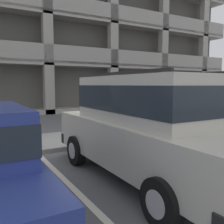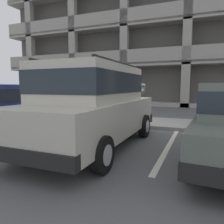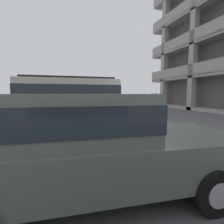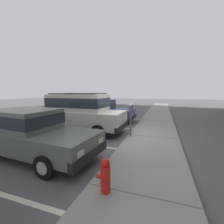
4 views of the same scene
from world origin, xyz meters
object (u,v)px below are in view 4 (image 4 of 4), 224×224
(dark_hatchback, at_px, (30,132))
(fire_hydrant, at_px, (105,176))
(silver_suv, at_px, (79,111))
(parking_meter_near, at_px, (131,112))
(red_sedan, at_px, (102,110))

(dark_hatchback, distance_m, fire_hydrant, 3.26)
(silver_suv, height_order, fire_hydrant, silver_suv)
(silver_suv, distance_m, fire_hydrant, 5.33)
(parking_meter_near, bearing_deg, silver_suv, -98.13)
(red_sedan, xyz_separation_m, dark_hatchback, (6.27, 0.08, 0.00))
(silver_suv, bearing_deg, dark_hatchback, 1.79)
(dark_hatchback, xyz_separation_m, parking_meter_near, (-2.79, 2.76, 0.40))
(dark_hatchback, bearing_deg, fire_hydrant, 74.62)
(dark_hatchback, bearing_deg, silver_suv, -174.59)
(silver_suv, height_order, red_sedan, silver_suv)
(silver_suv, distance_m, parking_meter_near, 2.88)
(red_sedan, bearing_deg, parking_meter_near, 39.61)
(red_sedan, distance_m, fire_hydrant, 7.99)
(silver_suv, relative_size, red_sedan, 1.07)
(parking_meter_near, xyz_separation_m, fire_hydrant, (3.86, 0.30, -0.75))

